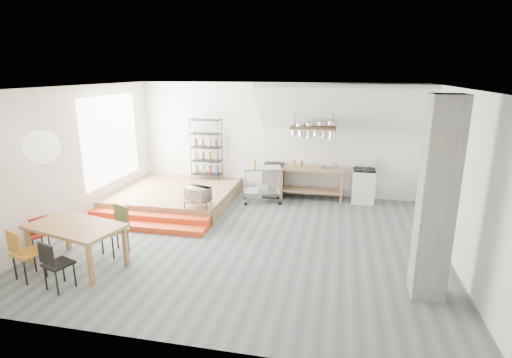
% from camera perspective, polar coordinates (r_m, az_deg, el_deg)
% --- Properties ---
extents(floor, '(8.00, 8.00, 0.00)m').
position_cam_1_polar(floor, '(8.68, -1.08, -8.67)').
color(floor, '#4F595B').
rests_on(floor, ground).
extents(wall_back, '(8.00, 0.04, 3.20)m').
position_cam_1_polar(wall_back, '(11.53, 2.83, 5.66)').
color(wall_back, silver).
rests_on(wall_back, ground).
extents(wall_left, '(0.04, 7.00, 3.20)m').
position_cam_1_polar(wall_left, '(9.85, -24.46, 2.65)').
color(wall_left, silver).
rests_on(wall_left, ground).
extents(wall_right, '(0.04, 7.00, 3.20)m').
position_cam_1_polar(wall_right, '(8.25, 27.03, 0.12)').
color(wall_right, silver).
rests_on(wall_right, ground).
extents(ceiling, '(8.00, 7.00, 0.02)m').
position_cam_1_polar(ceiling, '(7.94, -1.20, 12.95)').
color(ceiling, white).
rests_on(ceiling, wall_back).
extents(slope_ceiling, '(4.40, 1.44, 1.32)m').
position_cam_1_polar(slope_ceiling, '(10.67, 12.09, 9.71)').
color(slope_ceiling, white).
rests_on(slope_ceiling, wall_back).
extents(window_pane, '(0.02, 2.50, 2.20)m').
position_cam_1_polar(window_pane, '(11.02, -19.94, 5.37)').
color(window_pane, white).
rests_on(window_pane, wall_left).
extents(platform, '(3.00, 3.00, 0.40)m').
position_cam_1_polar(platform, '(11.14, -11.35, -2.39)').
color(platform, olive).
rests_on(platform, ground).
extents(step_lower, '(3.00, 0.35, 0.13)m').
position_cam_1_polar(step_lower, '(9.53, -15.91, -6.59)').
color(step_lower, '#E3451A').
rests_on(step_lower, ground).
extents(step_upper, '(3.00, 0.35, 0.27)m').
position_cam_1_polar(step_upper, '(9.80, -15.00, -5.51)').
color(step_upper, '#E3451A').
rests_on(step_upper, ground).
extents(concrete_column, '(0.50, 0.50, 3.20)m').
position_cam_1_polar(concrete_column, '(6.68, 24.38, -2.84)').
color(concrete_column, slate).
rests_on(concrete_column, ground).
extents(kitchen_counter, '(1.80, 0.60, 0.91)m').
position_cam_1_polar(kitchen_counter, '(11.27, 8.00, 0.23)').
color(kitchen_counter, olive).
rests_on(kitchen_counter, ground).
extents(stove, '(0.60, 0.60, 1.18)m').
position_cam_1_polar(stove, '(11.32, 15.06, -0.86)').
color(stove, white).
rests_on(stove, ground).
extents(pot_rack, '(1.20, 0.50, 1.43)m').
position_cam_1_polar(pot_rack, '(10.78, 8.33, 6.87)').
color(pot_rack, '#3E2919').
rests_on(pot_rack, ceiling).
extents(wire_shelving, '(0.88, 0.38, 1.80)m').
position_cam_1_polar(wire_shelving, '(11.77, -7.11, 4.41)').
color(wire_shelving, black).
rests_on(wire_shelving, platform).
extents(microwave_shelf, '(0.60, 0.40, 0.16)m').
position_cam_1_polar(microwave_shelf, '(9.53, -8.30, -3.07)').
color(microwave_shelf, olive).
rests_on(microwave_shelf, platform).
extents(paper_lantern, '(0.60, 0.60, 0.60)m').
position_cam_1_polar(paper_lantern, '(8.10, -28.28, 4.06)').
color(paper_lantern, white).
rests_on(paper_lantern, ceiling).
extents(dining_table, '(1.90, 1.35, 0.82)m').
position_cam_1_polar(dining_table, '(8.01, -24.40, -6.56)').
color(dining_table, '#986537').
rests_on(dining_table, ground).
extents(chair_mustard, '(0.55, 0.55, 0.93)m').
position_cam_1_polar(chair_mustard, '(7.95, -30.35, -8.81)').
color(chair_mustard, '#C27921').
rests_on(chair_mustard, ground).
extents(chair_black, '(0.51, 0.51, 0.87)m').
position_cam_1_polar(chair_black, '(7.39, -26.93, -10.47)').
color(chair_black, black).
rests_on(chair_black, ground).
extents(chair_olive, '(0.58, 0.58, 0.96)m').
position_cam_1_polar(chair_olive, '(8.38, -19.23, -6.23)').
color(chair_olive, '#5E6931').
rests_on(chair_olive, ground).
extents(chair_red, '(0.49, 0.49, 0.81)m').
position_cam_1_polar(chair_red, '(8.90, -28.74, -6.66)').
color(chair_red, '#A82518').
rests_on(chair_red, ground).
extents(rolling_cart, '(1.11, 0.80, 1.00)m').
position_cam_1_polar(rolling_cart, '(10.85, 0.91, -0.11)').
color(rolling_cart, silver).
rests_on(rolling_cart, ground).
extents(mini_fridge, '(0.56, 0.56, 0.95)m').
position_cam_1_polar(mini_fridge, '(11.48, 2.52, -0.13)').
color(mini_fridge, black).
rests_on(mini_fridge, ground).
extents(microwave, '(0.66, 0.55, 0.31)m').
position_cam_1_polar(microwave, '(9.48, -8.34, -2.07)').
color(microwave, beige).
rests_on(microwave, microwave_shelf).
extents(bowl, '(0.23, 0.23, 0.05)m').
position_cam_1_polar(bowl, '(11.13, 9.73, 1.62)').
color(bowl, silver).
rests_on(bowl, kitchen_counter).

